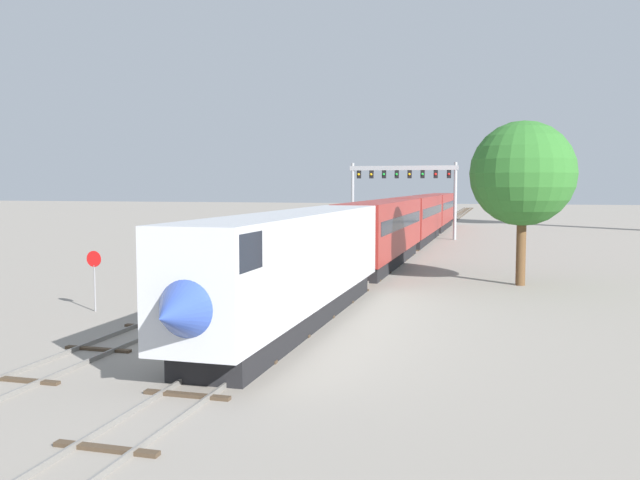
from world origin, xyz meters
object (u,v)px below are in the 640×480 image
object	(u,v)px
passenger_train	(405,222)
stop_sign	(94,272)
signal_gantry	(403,182)
trackside_tree_left	(523,174)

from	to	relation	value
passenger_train	stop_sign	bearing A→B (deg)	-106.81
signal_gantry	stop_sign	size ratio (longest dim) A/B	4.20
passenger_train	trackside_tree_left	size ratio (longest dim) A/B	9.04
stop_sign	trackside_tree_left	size ratio (longest dim) A/B	0.30
passenger_train	trackside_tree_left	bearing A→B (deg)	-63.32
passenger_train	trackside_tree_left	world-z (taller)	trackside_tree_left
signal_gantry	trackside_tree_left	distance (m)	35.44
passenger_train	signal_gantry	world-z (taller)	signal_gantry
signal_gantry	passenger_train	bearing A→B (deg)	-81.04
trackside_tree_left	signal_gantry	bearing A→B (deg)	109.55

